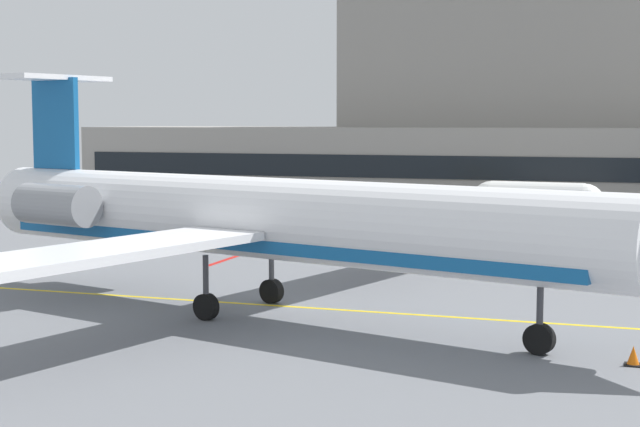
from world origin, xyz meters
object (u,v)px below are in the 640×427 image
at_px(baggage_tug, 562,223).
at_px(fuel_tank, 537,202).
at_px(pushback_tractor, 380,219).
at_px(regional_jet, 258,219).

relative_size(baggage_tug, fuel_tank, 0.45).
distance_m(baggage_tug, pushback_tractor, 10.40).
bearing_deg(pushback_tractor, baggage_tug, 8.28).
bearing_deg(regional_jet, baggage_tug, 71.36).
xyz_separation_m(regional_jet, fuel_tank, (6.45, 30.93, -1.75)).
xyz_separation_m(pushback_tractor, fuel_tank, (8.27, 7.30, 0.63)).
relative_size(baggage_tug, pushback_tractor, 1.00).
xyz_separation_m(baggage_tug, pushback_tractor, (-10.30, -1.50, 0.01)).
xyz_separation_m(regional_jet, baggage_tug, (8.47, 25.12, -2.39)).
height_order(regional_jet, baggage_tug, regional_jet).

